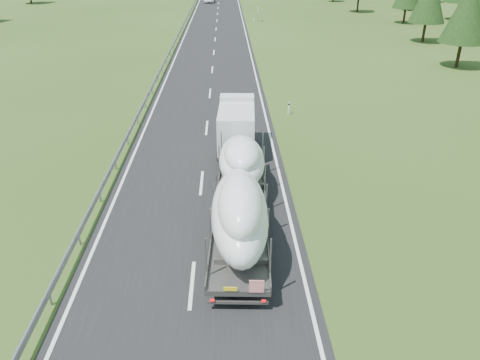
{
  "coord_description": "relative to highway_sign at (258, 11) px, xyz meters",
  "views": [
    {
      "loc": [
        1.5,
        -5.98,
        12.35
      ],
      "look_at": [
        2.12,
        14.76,
        1.81
      ],
      "focal_mm": 35.0,
      "sensor_mm": 36.0,
      "label": 1
    }
  ],
  "objects": [
    {
      "name": "road_surface",
      "position": [
        -7.2,
        20.0,
        -1.8
      ],
      "size": [
        10.0,
        400.0,
        0.02
      ],
      "primitive_type": "cube",
      "color": "black",
      "rests_on": "ground"
    },
    {
      "name": "guardrail",
      "position": [
        -12.5,
        19.94,
        -1.21
      ],
      "size": [
        0.1,
        400.0,
        0.76
      ],
      "color": "slate",
      "rests_on": "ground"
    },
    {
      "name": "highway_sign",
      "position": [
        0.0,
        0.0,
        0.0
      ],
      "size": [
        0.08,
        0.9,
        2.6
      ],
      "color": "slate",
      "rests_on": "ground"
    },
    {
      "name": "boat_truck",
      "position": [
        -5.08,
        -64.9,
        0.25
      ],
      "size": [
        3.07,
        17.64,
        4.11
      ],
      "color": "silver",
      "rests_on": "ground"
    }
  ]
}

